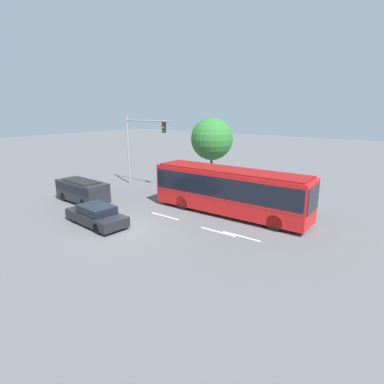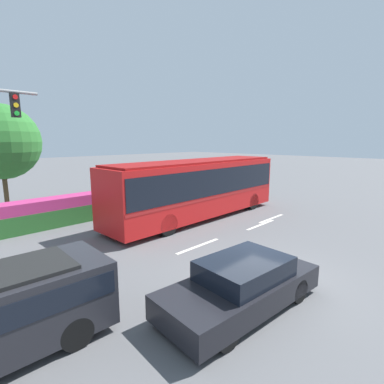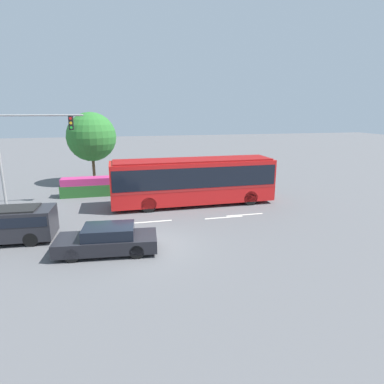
# 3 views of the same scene
# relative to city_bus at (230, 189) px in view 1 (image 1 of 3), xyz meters

# --- Properties ---
(ground_plane) EXTENTS (140.00, 140.00, 0.00)m
(ground_plane) POSITION_rel_city_bus_xyz_m (-3.86, -6.44, -1.80)
(ground_plane) COLOR #5B5B5E
(city_bus) EXTENTS (11.15, 2.62, 3.16)m
(city_bus) POSITION_rel_city_bus_xyz_m (0.00, 0.00, 0.00)
(city_bus) COLOR red
(city_bus) RESTS_ON ground
(sedan_foreground) EXTENTS (4.65, 2.21, 1.28)m
(sedan_foreground) POSITION_rel_city_bus_xyz_m (-5.64, -6.80, -1.19)
(sedan_foreground) COLOR black
(sedan_foreground) RESTS_ON ground
(suv_left_lane) EXTENTS (4.77, 2.11, 1.72)m
(suv_left_lane) POSITION_rel_city_bus_xyz_m (-10.62, -4.35, -0.80)
(suv_left_lane) COLOR #232328
(suv_left_lane) RESTS_ON ground
(traffic_light_pole) EXTENTS (5.54, 0.24, 6.53)m
(traffic_light_pole) POSITION_rel_city_bus_xyz_m (-11.10, 2.25, 2.48)
(traffic_light_pole) COLOR gray
(traffic_light_pole) RESTS_ON ground
(flowering_hedge) EXTENTS (8.64, 1.15, 1.41)m
(flowering_hedge) POSITION_rel_city_bus_xyz_m (-4.99, 4.08, -1.11)
(flowering_hedge) COLOR #286028
(flowering_hedge) RESTS_ON ground
(street_tree_left) EXTENTS (4.23, 4.23, 6.24)m
(street_tree_left) POSITION_rel_city_bus_xyz_m (-7.10, 8.55, 2.32)
(street_tree_left) COLOR brown
(street_tree_left) RESTS_ON ground
(lane_stripe_near) EXTENTS (2.40, 0.16, 0.01)m
(lane_stripe_near) POSITION_rel_city_bus_xyz_m (1.15, -3.27, -1.79)
(lane_stripe_near) COLOR silver
(lane_stripe_near) RESTS_ON ground
(lane_stripe_mid) EXTENTS (2.40, 0.16, 0.01)m
(lane_stripe_mid) POSITION_rel_city_bus_xyz_m (2.58, -3.05, -1.79)
(lane_stripe_mid) COLOR silver
(lane_stripe_mid) RESTS_ON ground
(lane_stripe_far) EXTENTS (2.40, 0.16, 0.01)m
(lane_stripe_far) POSITION_rel_city_bus_xyz_m (-3.25, -3.05, -1.79)
(lane_stripe_far) COLOR silver
(lane_stripe_far) RESTS_ON ground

